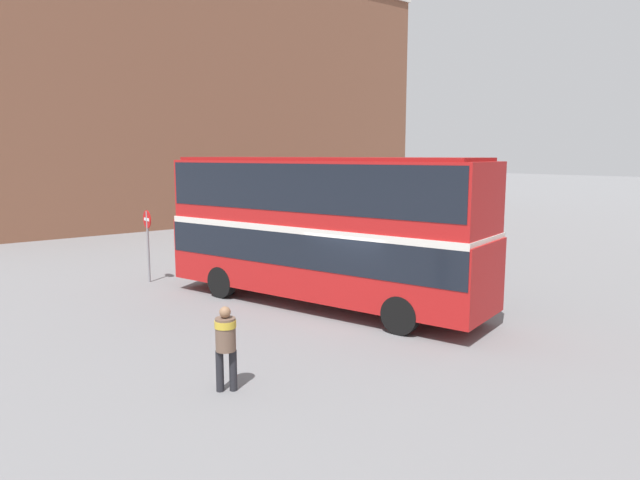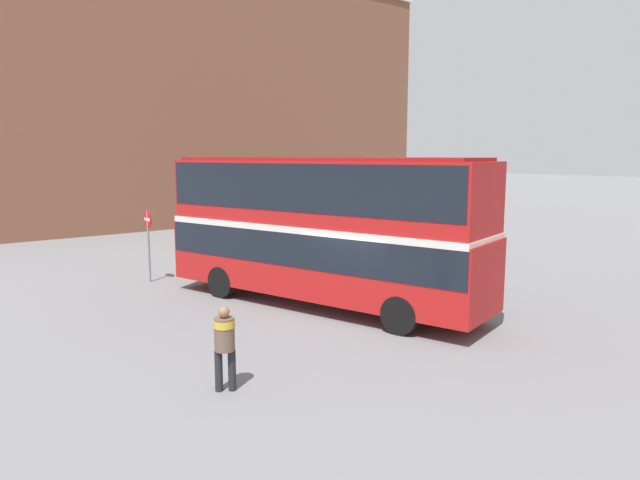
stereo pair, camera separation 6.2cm
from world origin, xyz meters
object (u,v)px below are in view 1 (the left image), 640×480
object	(u,v)px
double_decker_bus	(320,222)
pedestrian_foreground	(226,340)
parked_car_kerb_far	(368,219)
no_entry_sign	(148,234)

from	to	relation	value
double_decker_bus	pedestrian_foreground	world-z (taller)	double_decker_bus
parked_car_kerb_far	no_entry_sign	distance (m)	16.59
pedestrian_foreground	parked_car_kerb_far	bearing A→B (deg)	-19.37
pedestrian_foreground	parked_car_kerb_far	xyz separation A→B (m)	(-15.36, 18.59, -0.27)
double_decker_bus	no_entry_sign	world-z (taller)	double_decker_bus
double_decker_bus	parked_car_kerb_far	distance (m)	17.40
double_decker_bus	pedestrian_foreground	size ratio (longest dim) A/B	6.33
no_entry_sign	parked_car_kerb_far	bearing A→B (deg)	106.96
parked_car_kerb_far	no_entry_sign	bearing A→B (deg)	111.43
parked_car_kerb_far	no_entry_sign	world-z (taller)	no_entry_sign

